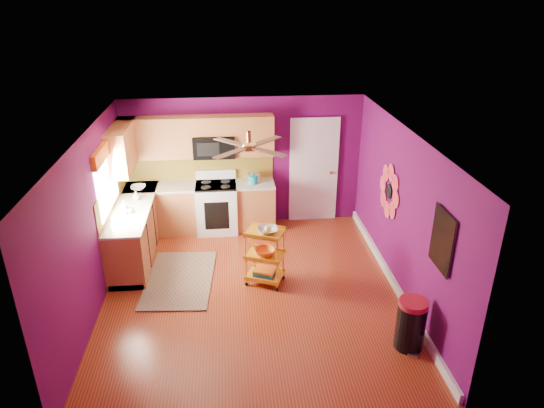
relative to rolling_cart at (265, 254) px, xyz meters
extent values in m
plane|color=maroon|center=(-0.22, -0.24, -0.52)|extent=(5.00, 5.00, 0.00)
cube|color=#5A0A4F|center=(-0.22, 2.26, 0.73)|extent=(4.50, 0.04, 2.50)
cube|color=#5A0A4F|center=(-0.22, -2.74, 0.73)|extent=(4.50, 0.04, 2.50)
cube|color=#5A0A4F|center=(-2.47, -0.24, 0.73)|extent=(0.04, 5.00, 2.50)
cube|color=#5A0A4F|center=(2.03, -0.24, 0.73)|extent=(0.04, 5.00, 2.50)
cube|color=silver|center=(-0.22, -0.24, 1.98)|extent=(4.50, 5.00, 0.04)
cube|color=white|center=(2.00, -0.24, -0.45)|extent=(0.05, 4.90, 0.14)
cube|color=brown|center=(-2.17, 1.11, -0.07)|extent=(0.60, 2.30, 0.90)
cube|color=brown|center=(-1.07, 1.96, -0.07)|extent=(2.80, 0.60, 0.90)
cube|color=beige|center=(-2.17, 1.11, 0.40)|extent=(0.63, 2.30, 0.04)
cube|color=beige|center=(-1.07, 1.96, 0.40)|extent=(2.80, 0.63, 0.04)
cube|color=black|center=(-2.17, 1.11, -0.47)|extent=(0.54, 2.30, 0.10)
cube|color=black|center=(-1.07, 1.96, -0.47)|extent=(2.80, 0.54, 0.10)
cube|color=white|center=(-0.77, 1.93, -0.06)|extent=(0.76, 0.66, 0.92)
cube|color=black|center=(-0.77, 1.93, 0.40)|extent=(0.76, 0.62, 0.03)
cube|color=white|center=(-0.77, 2.21, 0.52)|extent=(0.76, 0.06, 0.18)
cube|color=black|center=(-0.77, 1.60, -0.07)|extent=(0.45, 0.02, 0.55)
cube|color=brown|center=(-1.81, 2.09, 1.30)|extent=(1.32, 0.33, 0.75)
cube|color=brown|center=(-0.03, 2.09, 1.30)|extent=(0.72, 0.33, 0.75)
cube|color=brown|center=(-0.77, 2.09, 1.51)|extent=(0.76, 0.33, 0.34)
cube|color=brown|center=(-2.30, 1.61, 1.30)|extent=(0.33, 1.30, 0.75)
cube|color=black|center=(-0.77, 2.06, 1.13)|extent=(0.76, 0.38, 0.40)
cube|color=brown|center=(-1.07, 2.25, 0.67)|extent=(2.80, 0.01, 0.51)
cube|color=brown|center=(-2.46, 1.11, 0.67)|extent=(0.01, 2.30, 0.51)
cube|color=white|center=(-2.45, 0.81, 1.03)|extent=(0.03, 1.20, 1.00)
cube|color=orange|center=(-2.42, 0.81, 1.50)|extent=(0.08, 1.35, 0.22)
cube|color=white|center=(1.13, 2.23, 0.50)|extent=(0.85, 0.04, 2.05)
cube|color=white|center=(1.13, 2.21, 0.50)|extent=(0.95, 0.02, 2.15)
sphere|color=#BF8C3F|center=(1.45, 2.18, 0.48)|extent=(0.07, 0.07, 0.07)
cylinder|color=black|center=(2.01, 0.36, 0.83)|extent=(0.01, 0.24, 0.24)
cube|color=teal|center=(2.01, -1.64, 1.03)|extent=(0.03, 0.52, 0.72)
cube|color=black|center=(2.00, -1.64, 1.03)|extent=(0.01, 0.56, 0.76)
cylinder|color=#BF8C3F|center=(-0.22, -0.04, 1.90)|extent=(0.06, 0.06, 0.16)
cylinder|color=#BF8C3F|center=(-0.22, -0.04, 1.76)|extent=(0.20, 0.20, 0.08)
cube|color=#4C2D19|center=(0.05, 0.23, 1.76)|extent=(0.47, 0.47, 0.01)
cube|color=#4C2D19|center=(-0.49, 0.23, 1.76)|extent=(0.47, 0.47, 0.01)
cube|color=#4C2D19|center=(-0.49, -0.31, 1.76)|extent=(0.47, 0.47, 0.01)
cube|color=#4C2D19|center=(0.05, -0.31, 1.76)|extent=(0.47, 0.47, 0.01)
cube|color=black|center=(-1.37, 0.20, -0.51)|extent=(1.16, 1.77, 0.02)
cylinder|color=gold|center=(-0.31, -0.06, -0.05)|extent=(0.02, 0.02, 0.87)
cylinder|color=gold|center=(0.16, -0.25, -0.05)|extent=(0.02, 0.02, 0.87)
cylinder|color=gold|center=(-0.17, 0.26, -0.05)|extent=(0.02, 0.02, 0.87)
cylinder|color=gold|center=(0.29, 0.07, -0.05)|extent=(0.02, 0.02, 0.87)
sphere|color=black|center=(-0.31, -0.06, -0.49)|extent=(0.06, 0.06, 0.06)
sphere|color=black|center=(0.16, -0.25, -0.49)|extent=(0.06, 0.06, 0.06)
sphere|color=black|center=(-0.17, 0.26, -0.49)|extent=(0.06, 0.06, 0.06)
sphere|color=black|center=(0.29, 0.07, -0.49)|extent=(0.06, 0.06, 0.06)
cube|color=gold|center=(-0.01, 0.00, 0.37)|extent=(0.68, 0.59, 0.03)
cube|color=gold|center=(-0.01, 0.00, -0.03)|extent=(0.68, 0.59, 0.03)
cube|color=gold|center=(-0.01, 0.00, -0.40)|extent=(0.68, 0.59, 0.03)
imported|color=beige|center=(0.04, -0.02, 0.42)|extent=(0.40, 0.40, 0.08)
sphere|color=yellow|center=(0.04, -0.02, 0.44)|extent=(0.10, 0.10, 0.10)
imported|color=orange|center=(-0.01, 0.00, 0.03)|extent=(0.42, 0.42, 0.10)
cube|color=navy|center=(-0.01, 0.00, -0.36)|extent=(0.40, 0.35, 0.04)
cube|color=#267233|center=(-0.01, 0.00, -0.33)|extent=(0.40, 0.35, 0.04)
cube|color=orange|center=(-0.01, 0.00, -0.29)|extent=(0.40, 0.35, 0.03)
cylinder|color=black|center=(1.74, -1.68, -0.20)|extent=(0.49, 0.49, 0.64)
cylinder|color=#AD1828|center=(1.74, -1.68, 0.15)|extent=(0.37, 0.37, 0.07)
cube|color=beige|center=(1.74, -1.86, -0.51)|extent=(0.14, 0.11, 0.03)
cylinder|color=teal|center=(-0.07, 1.93, 0.50)|extent=(0.18, 0.18, 0.16)
sphere|color=teal|center=(-0.07, 1.93, 0.60)|extent=(0.06, 0.06, 0.06)
cube|color=beige|center=(-0.06, 1.99, 0.51)|extent=(0.22, 0.15, 0.18)
imported|color=#EA3F72|center=(-2.24, 0.81, 0.52)|extent=(0.10, 0.10, 0.21)
imported|color=white|center=(-2.13, 1.34, 0.50)|extent=(0.13, 0.13, 0.16)
imported|color=white|center=(-2.17, 1.83, 0.45)|extent=(0.27, 0.27, 0.07)
imported|color=white|center=(-2.15, 0.82, 0.46)|extent=(0.12, 0.12, 0.09)
camera|label=1|loc=(-0.51, -6.53, 3.81)|focal=32.00mm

